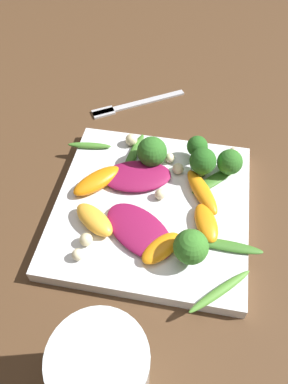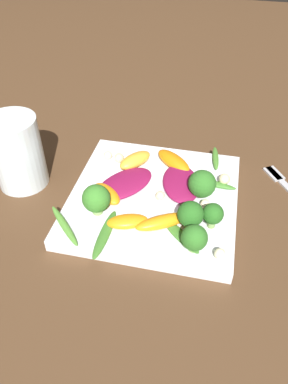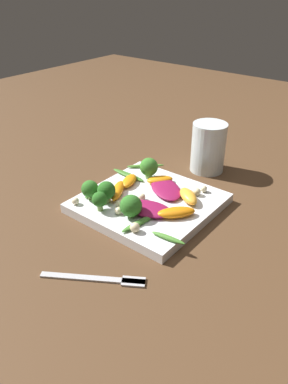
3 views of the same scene
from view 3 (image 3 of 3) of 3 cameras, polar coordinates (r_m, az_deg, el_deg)
name	(u,v)px [view 3 (image 3 of 3)]	position (r m, az deg, el deg)	size (l,w,h in m)	color
ground_plane	(149,207)	(0.78, 0.74, -2.30)	(2.40, 2.40, 0.00)	#4C331E
plate	(149,203)	(0.77, 0.74, -1.69)	(0.25, 0.25, 0.02)	white
drinking_glass	(208,147)	(0.91, 9.77, 6.71)	(0.08, 0.08, 0.12)	silver
fork	(104,279)	(0.61, -6.06, -12.99)	(0.15, 0.10, 0.01)	#B2B2B7
radicchio_leaf_0	(148,209)	(0.72, 0.65, -2.57)	(0.11, 0.08, 0.01)	maroon
radicchio_leaf_1	(166,188)	(0.79, 3.35, 0.54)	(0.12, 0.11, 0.01)	maroon
orange_segment_0	(129,181)	(0.82, -2.27, 1.71)	(0.04, 0.06, 0.02)	orange
orange_segment_1	(160,180)	(0.82, 2.44, 1.87)	(0.06, 0.06, 0.02)	orange
orange_segment_2	(118,191)	(0.78, -4.03, 0.22)	(0.06, 0.08, 0.02)	orange
orange_segment_3	(188,196)	(0.76, 6.77, -0.63)	(0.07, 0.06, 0.02)	#FCAD33
orange_segment_4	(176,212)	(0.71, 4.91, -3.12)	(0.07, 0.08, 0.02)	orange
broccoli_floret_0	(90,189)	(0.77, -8.24, 0.43)	(0.04, 0.04, 0.04)	#7A9E51
broccoli_floret_1	(106,191)	(0.75, -5.76, 0.19)	(0.04, 0.04, 0.05)	#7A9E51
broccoli_floret_2	(131,206)	(0.70, -2.00, -2.14)	(0.04, 0.04, 0.05)	#7A9E51
broccoli_floret_3	(149,167)	(0.83, 0.75, 3.80)	(0.04, 0.04, 0.05)	#84AD5B
broccoli_floret_4	(100,200)	(0.72, -6.78, -1.19)	(0.03, 0.03, 0.04)	#7A9E51
arugula_sprig_0	(145,166)	(0.89, 0.21, 4.01)	(0.07, 0.07, 0.01)	#518E33
arugula_sprig_1	(140,222)	(0.69, -0.65, -4.66)	(0.03, 0.09, 0.01)	#3D7528
arugula_sprig_2	(168,238)	(0.65, 3.71, -6.99)	(0.07, 0.02, 0.01)	#47842D
arugula_sprig_3	(104,196)	(0.78, -6.18, -0.60)	(0.07, 0.07, 0.01)	#3D7528
arugula_sprig_4	(128,175)	(0.85, -2.44, 2.62)	(0.09, 0.02, 0.01)	#3D7528
macadamia_nut_0	(142,197)	(0.76, -0.32, -0.74)	(0.01, 0.01, 0.01)	beige
macadamia_nut_1	(119,204)	(0.74, -3.76, -1.79)	(0.02, 0.02, 0.02)	beige
macadamia_nut_2	(135,227)	(0.67, -1.40, -5.42)	(0.02, 0.02, 0.02)	beige
macadamia_nut_3	(204,189)	(0.80, 9.09, 0.49)	(0.01, 0.01, 0.01)	beige
macadamia_nut_4	(197,192)	(0.78, 8.06, 0.03)	(0.02, 0.02, 0.02)	beige
macadamia_nut_5	(75,201)	(0.76, -10.43, -1.36)	(0.02, 0.02, 0.02)	beige
macadamia_nut_6	(118,211)	(0.72, -3.94, -2.87)	(0.01, 0.01, 0.01)	beige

